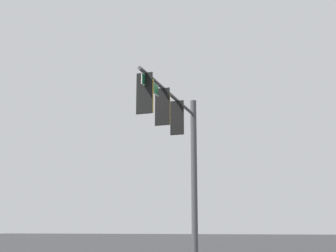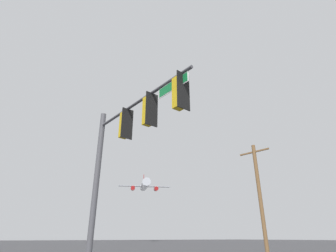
{
  "view_description": "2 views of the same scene",
  "coord_description": "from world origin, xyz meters",
  "views": [
    {
      "loc": [
        9.92,
        2.27,
        1.71
      ],
      "look_at": [
        -3.94,
        -4.49,
        5.16
      ],
      "focal_mm": 50.0,
      "sensor_mm": 36.0,
      "label": 1
    },
    {
      "loc": [
        3.74,
        -8.55,
        1.53
      ],
      "look_at": [
        -3.85,
        -3.8,
        5.36
      ],
      "focal_mm": 28.0,
      "sensor_mm": 36.0,
      "label": 2
    }
  ],
  "objects": [
    {
      "name": "utility_pole",
      "position": [
        -10.65,
        9.2,
        4.65
      ],
      "size": [
        2.67,
        0.66,
        8.93
      ],
      "color": "brown",
      "rests_on": "ground_plane"
    },
    {
      "name": "signal_pole_near",
      "position": [
        -5.56,
        -4.84,
        4.87
      ],
      "size": [
        6.17,
        1.14,
        7.06
      ],
      "color": "#47474C",
      "rests_on": "ground_plane"
    },
    {
      "name": "airplane",
      "position": [
        -117.42,
        53.12,
        26.37
      ],
      "size": [
        28.41,
        26.0,
        10.83
      ],
      "color": "#B2B7C1"
    }
  ]
}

